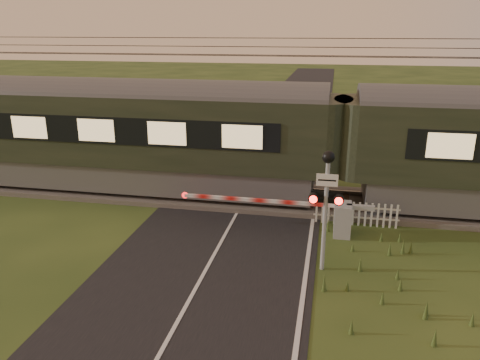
% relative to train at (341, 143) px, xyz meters
% --- Properties ---
extents(ground, '(160.00, 160.00, 0.00)m').
position_rel_train_xyz_m(ground, '(-3.57, -6.50, -2.40)').
color(ground, '#273D17').
rests_on(ground, ground).
extents(road, '(6.00, 140.00, 0.03)m').
position_rel_train_xyz_m(road, '(-3.55, -6.73, -2.39)').
color(road, black).
rests_on(road, ground).
extents(track_bed, '(140.00, 3.40, 0.39)m').
position_rel_train_xyz_m(track_bed, '(-3.57, 0.00, -2.34)').
color(track_bed, '#47423D').
rests_on(track_bed, ground).
extents(overhead_wires, '(120.00, 0.62, 0.62)m').
position_rel_train_xyz_m(overhead_wires, '(-3.57, 0.00, 3.32)').
color(overhead_wires, black).
rests_on(overhead_wires, ground).
extents(train, '(45.53, 3.14, 4.25)m').
position_rel_train_xyz_m(train, '(0.00, 0.00, 0.00)').
color(train, slate).
rests_on(train, ground).
extents(boom_gate, '(6.40, 0.83, 1.10)m').
position_rel_train_xyz_m(boom_gate, '(-0.12, -2.77, -1.80)').
color(boom_gate, gray).
rests_on(boom_gate, ground).
extents(crossing_signal, '(0.87, 0.36, 3.42)m').
position_rel_train_xyz_m(crossing_signal, '(-0.39, -5.22, -0.05)').
color(crossing_signal, gray).
rests_on(crossing_signal, ground).
extents(picket_fence, '(2.87, 0.07, 0.84)m').
position_rel_train_xyz_m(picket_fence, '(0.63, -1.89, -1.98)').
color(picket_fence, silver).
rests_on(picket_fence, ground).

